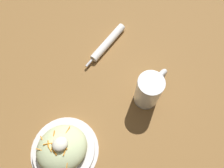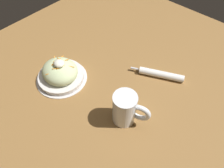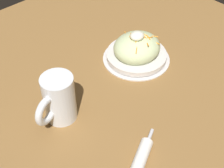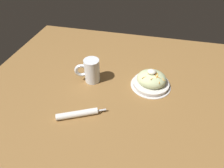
{
  "view_description": "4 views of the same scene",
  "coord_description": "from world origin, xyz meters",
  "views": [
    {
      "loc": [
        -0.12,
        -0.29,
        0.72
      ],
      "look_at": [
        0.02,
        -0.04,
        0.09
      ],
      "focal_mm": 34.98,
      "sensor_mm": 36.0,
      "label": 1
    },
    {
      "loc": [
        0.33,
        -0.42,
        0.67
      ],
      "look_at": [
        0.01,
        -0.06,
        0.07
      ],
      "focal_mm": 32.53,
      "sensor_mm": 36.0,
      "label": 2
    },
    {
      "loc": [
        0.41,
        0.4,
        0.66
      ],
      "look_at": [
        -0.0,
        -0.04,
        0.09
      ],
      "focal_mm": 51.59,
      "sensor_mm": 36.0,
      "label": 3
    },
    {
      "loc": [
        -0.18,
        0.66,
        0.69
      ],
      "look_at": [
        -0.02,
        -0.01,
        0.08
      ],
      "focal_mm": 30.47,
      "sensor_mm": 36.0,
      "label": 4
    }
  ],
  "objects": [
    {
      "name": "ground_plane",
      "position": [
        0.0,
        0.0,
        0.0
      ],
      "size": [
        1.43,
        1.43,
        0.0
      ],
      "primitive_type": "plane",
      "color": "olive"
    },
    {
      "name": "salad_plate",
      "position": [
        -0.21,
        -0.14,
        0.04
      ],
      "size": [
        0.22,
        0.22,
        0.11
      ],
      "color": "silver",
      "rests_on": "ground_plane"
    },
    {
      "name": "beer_mug",
      "position": [
        0.12,
        -0.11,
        0.06
      ],
      "size": [
        0.13,
        0.08,
        0.13
      ],
      "color": "white",
      "rests_on": "ground_plane"
    },
    {
      "name": "napkin_roll",
      "position": [
        0.1,
        0.15,
        0.02
      ],
      "size": [
        0.21,
        0.11,
        0.03
      ],
      "color": "white",
      "rests_on": "ground_plane"
    }
  ]
}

